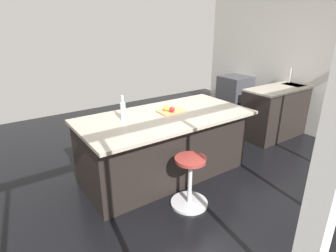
{
  "coord_description": "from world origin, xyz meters",
  "views": [
    {
      "loc": [
        2.16,
        2.71,
        2.05
      ],
      "look_at": [
        0.25,
        -0.04,
        0.76
      ],
      "focal_mm": 29.45,
      "sensor_mm": 36.0,
      "label": 1
    }
  ],
  "objects": [
    {
      "name": "water_bottle",
      "position": [
        0.78,
        -0.24,
        1.01
      ],
      "size": [
        0.06,
        0.06,
        0.31
      ],
      "color": "silver",
      "rests_on": "kitchen_island"
    },
    {
      "name": "sink_cabinet",
      "position": [
        -2.52,
        -0.13,
        0.47
      ],
      "size": [
        1.86,
        0.6,
        1.2
      ],
      "color": "black",
      "rests_on": "ground_plane"
    },
    {
      "name": "cutting_board",
      "position": [
        0.11,
        -0.17,
        0.9
      ],
      "size": [
        0.36,
        0.24,
        0.02
      ],
      "primitive_type": "cube",
      "color": "tan",
      "rests_on": "kitchen_island"
    },
    {
      "name": "stool_by_window",
      "position": [
        0.4,
        0.61,
        0.29
      ],
      "size": [
        0.44,
        0.44,
        0.61
      ],
      "color": "#B7B7BC",
      "rests_on": "ground_plane"
    },
    {
      "name": "ground_plane",
      "position": [
        0.0,
        0.0,
        0.0
      ],
      "size": [
        7.46,
        7.46,
        0.0
      ],
      "primitive_type": "plane",
      "color": "black"
    },
    {
      "name": "apple_yellow",
      "position": [
        0.17,
        -0.2,
        0.95
      ],
      "size": [
        0.08,
        0.08,
        0.08
      ],
      "primitive_type": "sphere",
      "color": "gold",
      "rests_on": "cutting_board"
    },
    {
      "name": "interior_partition_left",
      "position": [
        -2.87,
        0.0,
        1.43
      ],
      "size": [
        0.12,
        4.98,
        2.86
      ],
      "color": "beige",
      "rests_on": "ground_plane"
    },
    {
      "name": "kitchen_island",
      "position": [
        0.25,
        -0.14,
        0.45
      ],
      "size": [
        2.26,
        1.14,
        0.89
      ],
      "color": "black",
      "rests_on": "ground_plane"
    },
    {
      "name": "apple_red",
      "position": [
        0.15,
        -0.1,
        0.95
      ],
      "size": [
        0.07,
        0.07,
        0.07
      ],
      "primitive_type": "sphere",
      "color": "red",
      "rests_on": "cutting_board"
    },
    {
      "name": "oven_range",
      "position": [
        -2.52,
        -1.41,
        0.44
      ],
      "size": [
        0.6,
        0.61,
        0.89
      ],
      "color": "#38383D",
      "rests_on": "ground_plane"
    }
  ]
}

